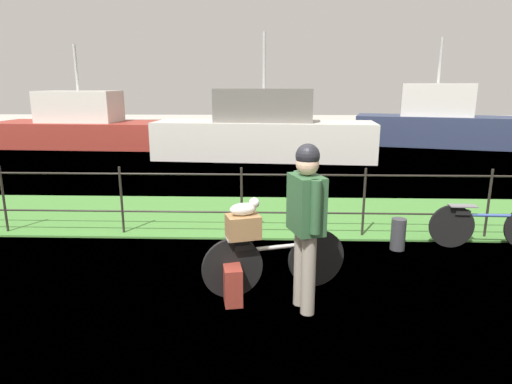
% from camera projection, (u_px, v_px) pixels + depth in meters
% --- Properties ---
extents(ground_plane, '(60.00, 60.00, 0.00)m').
position_uv_depth(ground_plane, '(226.00, 317.00, 4.28)').
color(ground_plane, '#B2ADA3').
extents(grass_strip, '(27.00, 2.40, 0.03)m').
position_uv_depth(grass_strip, '(246.00, 215.00, 7.58)').
color(grass_strip, '#478438').
rests_on(grass_strip, ground).
extents(harbor_water, '(30.00, 30.00, 0.00)m').
position_uv_depth(harbor_water, '(257.00, 156.00, 14.02)').
color(harbor_water, '#60849E').
rests_on(harbor_water, ground).
extents(iron_fence, '(18.04, 0.04, 1.04)m').
position_uv_depth(iron_fence, '(242.00, 197.00, 6.46)').
color(iron_fence, '#28231E').
rests_on(iron_fence, ground).
extents(bicycle_main, '(1.55, 0.55, 0.66)m').
position_uv_depth(bicycle_main, '(274.00, 261.00, 4.74)').
color(bicycle_main, black).
rests_on(bicycle_main, ground).
extents(wooden_crate, '(0.40, 0.35, 0.24)m').
position_uv_depth(wooden_crate, '(243.00, 226.00, 4.55)').
color(wooden_crate, olive).
rests_on(wooden_crate, bicycle_main).
extents(terrier_dog, '(0.32, 0.22, 0.18)m').
position_uv_depth(terrier_dog, '(245.00, 208.00, 4.51)').
color(terrier_dog, silver).
rests_on(terrier_dog, wooden_crate).
extents(cyclist_person, '(0.37, 0.52, 1.68)m').
position_uv_depth(cyclist_person, '(306.00, 214.00, 4.21)').
color(cyclist_person, gray).
rests_on(cyclist_person, ground).
extents(backpack_on_paving, '(0.23, 0.31, 0.40)m').
position_uv_depth(backpack_on_paving, '(233.00, 285.00, 4.52)').
color(backpack_on_paving, maroon).
rests_on(backpack_on_paving, ground).
extents(mooring_bollard, '(0.20, 0.20, 0.44)m').
position_uv_depth(mooring_bollard, '(398.00, 234.00, 5.99)').
color(mooring_bollard, '#38383D').
rests_on(mooring_bollard, ground).
extents(bicycle_parked, '(1.62, 0.17, 0.61)m').
position_uv_depth(bicycle_parked, '(488.00, 226.00, 6.02)').
color(bicycle_parked, black).
rests_on(bicycle_parked, ground).
extents(moored_boat_near, '(5.89, 3.26, 3.88)m').
position_uv_depth(moored_boat_near, '(434.00, 123.00, 16.26)').
color(moored_boat_near, '#2D3856').
rests_on(moored_boat_near, ground).
extents(moored_boat_mid, '(6.75, 2.32, 3.71)m').
position_uv_depth(moored_boat_mid, '(264.00, 133.00, 13.34)').
color(moored_boat_mid, silver).
rests_on(moored_boat_mid, ground).
extents(moored_boat_far, '(6.35, 2.59, 3.61)m').
position_uv_depth(moored_boat_far, '(82.00, 127.00, 16.05)').
color(moored_boat_far, '#9E3328').
rests_on(moored_boat_far, ground).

